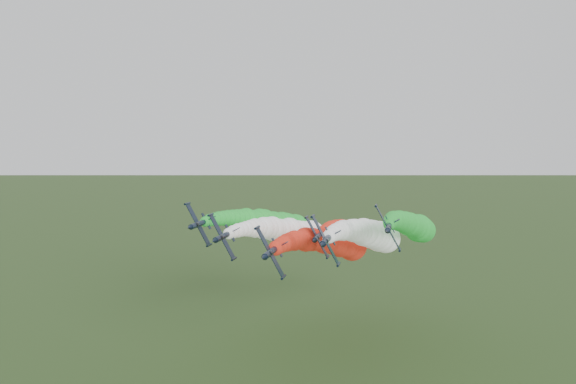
% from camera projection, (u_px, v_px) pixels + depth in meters
% --- Properties ---
extents(jet_lead, '(15.28, 71.24, 18.29)m').
position_uv_depth(jet_lead, '(332.00, 243.00, 141.78)').
color(jet_lead, black).
rests_on(jet_lead, ground).
extents(jet_inner_left, '(15.03, 70.99, 18.04)m').
position_uv_depth(jet_inner_left, '(293.00, 232.00, 154.41)').
color(jet_inner_left, black).
rests_on(jet_inner_left, ground).
extents(jet_inner_right, '(15.27, 71.23, 18.28)m').
position_uv_depth(jet_inner_right, '(370.00, 235.00, 145.24)').
color(jet_inner_right, black).
rests_on(jet_inner_right, ground).
extents(jet_outer_left, '(15.50, 71.46, 18.51)m').
position_uv_depth(jet_outer_left, '(273.00, 224.00, 161.82)').
color(jet_outer_left, black).
rests_on(jet_outer_left, ground).
extents(jet_outer_right, '(14.83, 70.78, 17.84)m').
position_uv_depth(jet_outer_right, '(412.00, 226.00, 154.20)').
color(jet_outer_right, black).
rests_on(jet_outer_right, ground).
extents(jet_trail, '(15.37, 71.33, 18.38)m').
position_uv_depth(jet_trail, '(358.00, 233.00, 166.01)').
color(jet_trail, black).
rests_on(jet_trail, ground).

